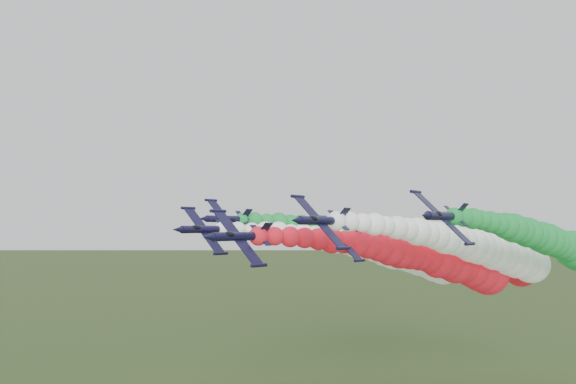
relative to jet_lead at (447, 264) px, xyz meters
name	(u,v)px	position (x,y,z in m)	size (l,w,h in m)	color
jet_lead	(447,264)	(0.00, 0.00, 0.00)	(15.27, 89.81, 18.56)	#131133
jet_inner_left	(402,256)	(-13.83, 6.58, 0.88)	(15.09, 89.63, 18.38)	#131133
jet_inner_right	(492,252)	(7.20, 7.25, 2.39)	(14.83, 89.37, 18.12)	#131133
jet_outer_left	(395,245)	(-19.31, 13.64, 3.19)	(14.45, 88.99, 17.74)	#131133
jet_outer_right	(571,249)	(20.74, 16.90, 3.02)	(14.72, 89.26, 18.01)	#131133
jet_trail	(483,259)	(0.31, 20.98, -0.01)	(14.82, 89.36, 18.11)	#131133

